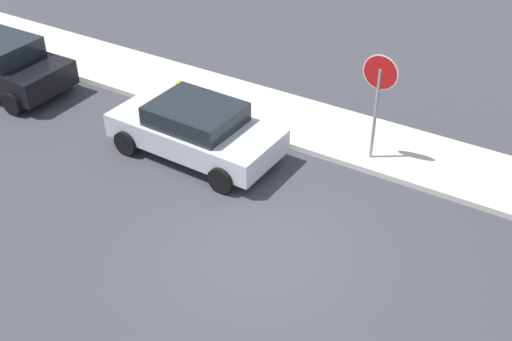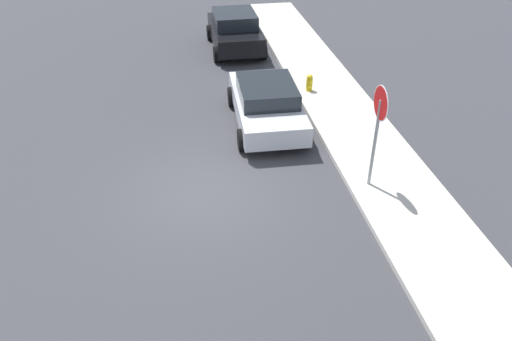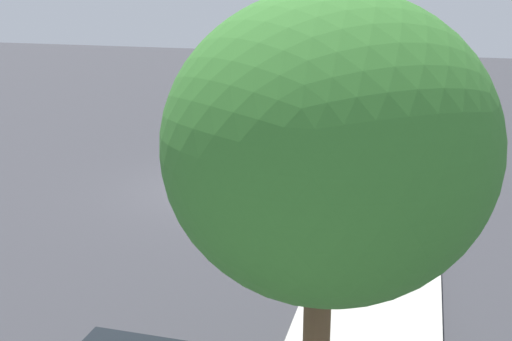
{
  "view_description": "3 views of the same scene",
  "coord_description": "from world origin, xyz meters",
  "px_view_note": "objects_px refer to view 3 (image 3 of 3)",
  "views": [
    {
      "loc": [
        4.96,
        -8.36,
        8.72
      ],
      "look_at": [
        -0.49,
        0.56,
        1.44
      ],
      "focal_mm": 45.0,
      "sensor_mm": 36.0,
      "label": 1
    },
    {
      "loc": [
        10.25,
        -0.45,
        7.43
      ],
      "look_at": [
        1.23,
        1.1,
        1.3
      ],
      "focal_mm": 35.0,
      "sensor_mm": 36.0,
      "label": 2
    },
    {
      "loc": [
        15.13,
        5.34,
        5.53
      ],
      "look_at": [
        1.39,
        1.73,
        1.08
      ],
      "focal_mm": 45.0,
      "sensor_mm": 36.0,
      "label": 3
    }
  ],
  "objects_px": {
    "stop_sign": "(364,132)",
    "parked_car_silver": "(310,139)",
    "street_tree_near_corner": "(328,149)",
    "parked_car_black": "(339,96)",
    "fire_hydrant": "(377,139)"
  },
  "relations": [
    {
      "from": "stop_sign",
      "to": "parked_car_silver",
      "type": "bearing_deg",
      "value": -153.25
    },
    {
      "from": "stop_sign",
      "to": "street_tree_near_corner",
      "type": "relative_size",
      "value": 0.52
    },
    {
      "from": "parked_car_black",
      "to": "fire_hydrant",
      "type": "bearing_deg",
      "value": 21.5
    },
    {
      "from": "stop_sign",
      "to": "parked_car_silver",
      "type": "height_order",
      "value": "stop_sign"
    },
    {
      "from": "stop_sign",
      "to": "parked_car_black",
      "type": "height_order",
      "value": "stop_sign"
    },
    {
      "from": "street_tree_near_corner",
      "to": "parked_car_silver",
      "type": "bearing_deg",
      "value": -169.34
    },
    {
      "from": "parked_car_black",
      "to": "fire_hydrant",
      "type": "relative_size",
      "value": 5.55
    },
    {
      "from": "parked_car_silver",
      "to": "parked_car_black",
      "type": "xyz_separation_m",
      "value": [
        -6.74,
        -0.05,
        0.07
      ]
    },
    {
      "from": "street_tree_near_corner",
      "to": "fire_hydrant",
      "type": "bearing_deg",
      "value": -178.54
    },
    {
      "from": "stop_sign",
      "to": "fire_hydrant",
      "type": "relative_size",
      "value": 3.92
    },
    {
      "from": "stop_sign",
      "to": "parked_car_silver",
      "type": "distance_m",
      "value": 4.42
    },
    {
      "from": "parked_car_silver",
      "to": "street_tree_near_corner",
      "type": "bearing_deg",
      "value": 10.66
    },
    {
      "from": "parked_car_silver",
      "to": "stop_sign",
      "type": "bearing_deg",
      "value": 26.75
    },
    {
      "from": "fire_hydrant",
      "to": "parked_car_silver",
      "type": "bearing_deg",
      "value": -44.46
    },
    {
      "from": "parked_car_silver",
      "to": "parked_car_black",
      "type": "height_order",
      "value": "parked_car_black"
    }
  ]
}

